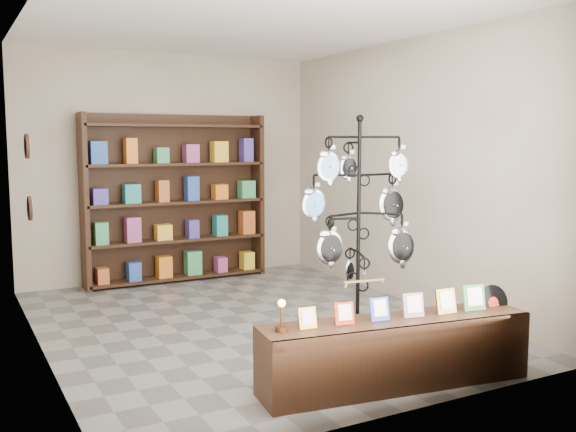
{
  "coord_description": "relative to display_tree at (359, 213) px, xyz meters",
  "views": [
    {
      "loc": [
        -2.69,
        -5.83,
        1.85
      ],
      "look_at": [
        -0.09,
        -1.0,
        1.21
      ],
      "focal_mm": 40.0,
      "sensor_mm": 36.0,
      "label": 1
    }
  ],
  "objects": [
    {
      "name": "front_shelf",
      "position": [
        -0.33,
        -0.99,
        -0.94
      ],
      "size": [
        2.16,
        0.72,
        0.75
      ],
      "rotation": [
        0.0,
        0.0,
        -0.14
      ],
      "color": "black",
      "rests_on": "ground"
    },
    {
      "name": "room_envelope",
      "position": [
        -0.58,
        1.1,
        0.65
      ],
      "size": [
        5.0,
        5.0,
        5.0
      ],
      "color": "#BFB19A",
      "rests_on": "ground"
    },
    {
      "name": "ground",
      "position": [
        -0.58,
        1.1,
        -1.2
      ],
      "size": [
        5.0,
        5.0,
        0.0
      ],
      "primitive_type": "plane",
      "color": "slate",
      "rests_on": "ground"
    },
    {
      "name": "display_tree",
      "position": [
        0.0,
        0.0,
        0.0
      ],
      "size": [
        1.09,
        1.05,
        2.08
      ],
      "rotation": [
        0.0,
        0.0,
        -0.24
      ],
      "color": "black",
      "rests_on": "ground"
    },
    {
      "name": "back_shelving",
      "position": [
        -0.58,
        3.39,
        -0.17
      ],
      "size": [
        2.42,
        0.36,
        2.2
      ],
      "color": "black",
      "rests_on": "ground"
    },
    {
      "name": "wall_clocks",
      "position": [
        -2.55,
        1.9,
        0.3
      ],
      "size": [
        0.03,
        0.24,
        0.84
      ],
      "color": "black",
      "rests_on": "ground"
    }
  ]
}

